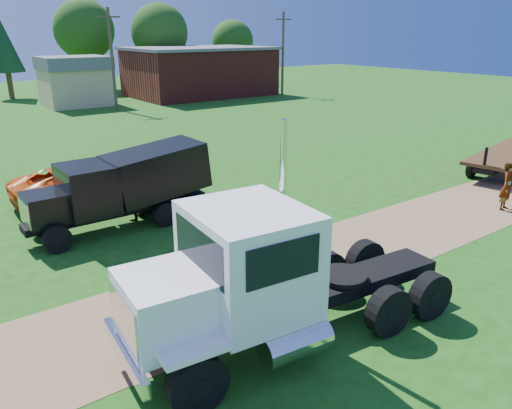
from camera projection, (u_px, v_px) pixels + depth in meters
ground at (340, 253)px, 16.83m from camera, size 140.00×140.00×0.00m
dirt_track at (340, 253)px, 16.83m from camera, size 120.00×4.20×0.01m
white_semi_tractor at (253, 281)px, 11.25m from camera, size 8.82×3.61×5.24m
black_dump_truck at (126, 184)px, 18.71m from camera, size 6.98×2.20×3.02m
orange_pickup at (85, 183)px, 21.63m from camera, size 6.03×2.78×1.67m
flatbed_trailer at (508, 156)px, 26.26m from camera, size 7.80×3.67×1.92m
spectator_a at (507, 187)px, 20.62m from camera, size 0.82×0.64×2.00m
spectator_b at (133, 199)px, 19.55m from camera, size 1.02×0.92×1.72m
brick_building at (200, 71)px, 56.40m from camera, size 15.40×10.40×5.30m
tan_shed at (75, 81)px, 48.66m from camera, size 6.20×5.40×4.70m
utility_poles at (112, 58)px, 45.22m from camera, size 42.20×0.28×9.00m
tree_row at (35, 36)px, 54.67m from camera, size 56.43×11.88×10.73m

